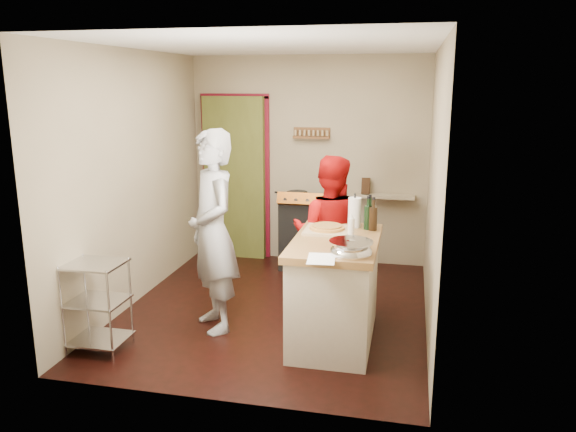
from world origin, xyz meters
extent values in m
plane|color=black|center=(0.00, 0.00, 0.00)|extent=(3.50, 3.50, 0.00)
cube|color=tan|center=(0.00, 1.75, 1.30)|extent=(3.00, 0.04, 2.60)
cube|color=#565B23|center=(-0.95, 1.80, 1.05)|extent=(0.80, 0.40, 2.10)
cube|color=maroon|center=(-1.37, 1.73, 1.05)|extent=(0.06, 0.06, 2.10)
cube|color=maroon|center=(-0.53, 1.73, 1.05)|extent=(0.06, 0.06, 2.10)
cube|color=maroon|center=(-0.95, 1.73, 2.10)|extent=(0.90, 0.06, 0.06)
cube|color=brown|center=(0.05, 1.70, 1.60)|extent=(0.46, 0.09, 0.03)
cube|color=brown|center=(0.05, 1.74, 1.66)|extent=(0.46, 0.02, 0.12)
cube|color=olive|center=(0.05, 1.70, 1.66)|extent=(0.42, 0.04, 0.07)
cube|color=tan|center=(0.95, 1.65, 0.90)|extent=(0.80, 0.18, 0.04)
cube|color=black|center=(0.75, 1.65, 1.02)|extent=(0.10, 0.14, 0.22)
cube|color=tan|center=(-1.50, 0.00, 1.30)|extent=(0.04, 3.50, 2.60)
cube|color=tan|center=(1.50, 0.00, 1.30)|extent=(0.04, 3.50, 2.60)
cube|color=white|center=(0.00, 0.00, 2.61)|extent=(3.00, 3.50, 0.02)
cube|color=black|center=(0.05, 1.43, 0.40)|extent=(0.60, 0.55, 0.80)
cube|color=black|center=(0.05, 1.43, 0.83)|extent=(0.60, 0.55, 0.06)
cube|color=brown|center=(0.05, 1.15, 0.92)|extent=(0.60, 0.15, 0.17)
cylinder|color=black|center=(-0.10, 1.56, 0.91)|extent=(0.26, 0.26, 0.05)
cylinder|color=silver|center=(-1.50, -1.38, 0.40)|extent=(0.02, 0.02, 0.80)
cylinder|color=silver|center=(-1.06, -1.38, 0.40)|extent=(0.02, 0.02, 0.80)
cylinder|color=silver|center=(-1.50, -1.02, 0.40)|extent=(0.02, 0.02, 0.80)
cylinder|color=silver|center=(-1.06, -1.02, 0.40)|extent=(0.02, 0.02, 0.80)
cube|color=silver|center=(-1.28, -1.20, 0.10)|extent=(0.48, 0.40, 0.02)
cube|color=silver|center=(-1.28, -1.20, 0.45)|extent=(0.48, 0.40, 0.02)
cube|color=silver|center=(-1.28, -1.20, 0.78)|extent=(0.48, 0.40, 0.02)
cube|color=beige|center=(0.68, -0.55, 0.44)|extent=(0.67, 1.18, 0.88)
cube|color=olive|center=(0.68, -0.55, 0.91)|extent=(0.73, 1.25, 0.06)
cube|color=tan|center=(0.56, -0.32, 0.95)|extent=(0.40, 0.40, 0.02)
cylinder|color=gold|center=(0.56, -0.32, 0.98)|extent=(0.32, 0.32, 0.02)
ellipsoid|color=silver|center=(0.85, -0.97, 0.99)|extent=(0.35, 0.35, 0.11)
cylinder|color=white|center=(0.79, -0.09, 1.08)|extent=(0.12, 0.12, 0.28)
cylinder|color=silver|center=(0.80, -0.46, 1.02)|extent=(0.06, 0.06, 0.17)
cube|color=white|center=(0.64, -1.14, 0.94)|extent=(0.24, 0.32, 0.00)
cylinder|color=black|center=(0.93, -0.09, 1.09)|extent=(0.08, 0.08, 0.31)
cylinder|color=black|center=(0.97, -0.18, 1.09)|extent=(0.08, 0.08, 0.31)
cylinder|color=black|center=(0.92, -0.15, 1.09)|extent=(0.08, 0.08, 0.31)
imported|color=#A9A8AD|center=(-0.46, -0.54, 0.94)|extent=(0.77, 0.81, 1.87)
imported|color=#AA0B0B|center=(0.52, 0.18, 0.79)|extent=(0.78, 0.61, 1.57)
camera|label=1|loc=(1.29, -5.23, 2.26)|focal=35.00mm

